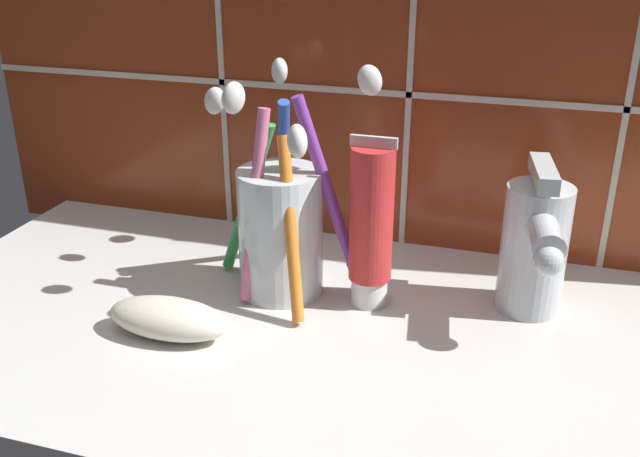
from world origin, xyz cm
name	(u,v)px	position (x,y,z in cm)	size (l,w,h in cm)	color
sink_counter	(335,342)	(0.00, 0.00, 1.00)	(67.34, 33.12, 2.00)	silver
tile_wall_backsplash	(394,32)	(0.01, 16.81, 20.43)	(77.34, 1.72, 40.85)	#933819
toothbrush_cup	(281,223)	(-5.65, 4.58, 7.73)	(14.72, 14.82, 17.94)	silver
toothpaste_tube	(371,225)	(1.40, 4.52, 8.49)	(3.37, 3.21, 13.14)	white
sink_faucet	(535,245)	(12.99, 6.85, 7.41)	(4.77, 10.04, 11.29)	silver
soap_bar	(169,318)	(-10.93, -4.07, 3.34)	(8.99, 4.03, 2.67)	silver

